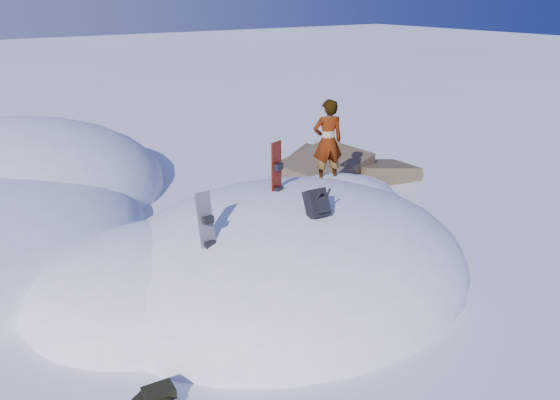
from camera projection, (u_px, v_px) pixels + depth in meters
ground at (287, 272)px, 9.97m from camera, size 120.00×120.00×0.00m
snow_mound at (272, 269)px, 10.06m from camera, size 8.00×6.00×3.00m
rock_outcrop at (337, 187)px, 14.24m from camera, size 4.68×4.41×1.68m
snowboard_red at (277, 181)px, 9.68m from camera, size 0.27×0.20×1.45m
snowboard_dark at (208, 234)px, 8.12m from camera, size 0.26×0.24×1.32m
backpack at (317, 204)px, 8.70m from camera, size 0.36×0.47×0.55m
person at (328, 141)px, 10.97m from camera, size 0.72×0.59×1.71m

